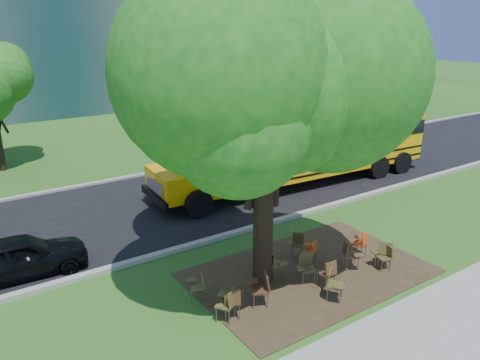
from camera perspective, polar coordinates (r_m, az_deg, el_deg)
ground at (r=14.25m, az=4.07°, el=-11.52°), size 160.00×160.00×0.00m
dirt_patch at (r=14.49m, az=8.50°, el=-11.09°), size 7.00×4.50×0.03m
asphalt_road at (r=19.67m, az=-8.54°, el=-2.83°), size 80.00×8.00×0.04m
kerb_near at (r=16.40m, az=-2.40°, el=-6.95°), size 80.00×0.25×0.14m
kerb_far at (r=23.22m, az=-12.95°, el=0.41°), size 80.00×0.25×0.14m
bg_tree_3 at (r=28.45m, az=-0.39°, el=14.38°), size 5.60×5.60×7.84m
bg_tree_4 at (r=32.88m, az=12.65°, el=13.32°), size 5.00×5.00×6.85m
main_tree at (r=12.07m, az=3.10°, el=10.10°), size 7.20×7.20×8.97m
school_bus at (r=21.79m, az=8.14°, el=4.59°), size 13.77×3.87×3.33m
chair_0 at (r=12.05m, az=-1.51°, el=-14.57°), size 0.59×0.75×0.89m
chair_1 at (r=12.11m, az=-0.93°, el=-14.38°), size 0.72×0.57×0.90m
chair_2 at (r=12.62m, az=2.64°, el=-12.76°), size 0.61×0.77×0.94m
chair_3 at (r=13.78m, az=8.03°, el=-10.23°), size 0.71×0.56×0.87m
chair_4 at (r=13.60m, az=10.72°, el=-10.81°), size 0.57×0.51×0.87m
chair_5 at (r=13.07m, az=11.30°, el=-12.15°), size 0.59×0.74×0.87m
chair_6 at (r=14.98m, az=17.20°, el=-8.68°), size 0.46×0.60×0.79m
chair_7 at (r=15.16m, az=17.34°, el=-8.23°), size 0.72×0.57×0.84m
chair_8 at (r=12.94m, az=-5.11°, el=-12.44°), size 0.50×0.64×0.79m
chair_9 at (r=13.83m, az=3.16°, el=-10.19°), size 0.65×0.53×0.79m
chair_10 at (r=13.91m, az=4.28°, el=-9.99°), size 0.47×0.60×0.80m
chair_11 at (r=14.81m, az=8.64°, el=-8.34°), size 0.54×0.63×0.79m
chair_12 at (r=14.67m, az=13.25°, el=-8.61°), size 0.60×0.76×0.90m
chair_13 at (r=15.54m, az=14.55°, el=-7.28°), size 0.57×0.62×0.83m
chair_14 at (r=15.21m, az=6.95°, el=-7.51°), size 0.67×0.53×0.78m
black_car at (r=15.34m, az=-25.17°, el=-8.41°), size 3.83×1.73×1.28m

